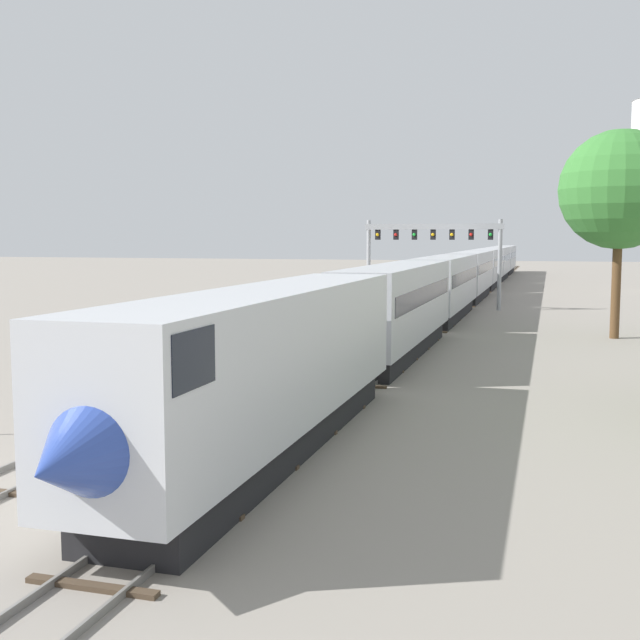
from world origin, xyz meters
TOP-DOWN VIEW (x-y plane):
  - ground_plane at (0.00, 0.00)m, footprint 400.00×400.00m
  - track_main at (2.00, 60.00)m, footprint 2.60×200.00m
  - track_near at (-3.50, 40.00)m, footprint 2.60×160.00m
  - passenger_train at (2.00, 63.53)m, footprint 3.04×139.68m
  - signal_gantry at (-0.25, 51.61)m, footprint 12.10×0.49m
  - trackside_tree_left at (13.62, 34.17)m, footprint 7.29×7.29m

SIDE VIEW (x-z plane):
  - ground_plane at x=0.00m, z-range 0.00..0.00m
  - track_main at x=2.00m, z-range -0.01..0.15m
  - track_near at x=-3.50m, z-range -0.01..0.15m
  - passenger_train at x=2.00m, z-range 0.21..5.01m
  - signal_gantry at x=-0.25m, z-range 1.89..9.68m
  - trackside_tree_left at x=13.62m, z-range 2.73..15.54m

